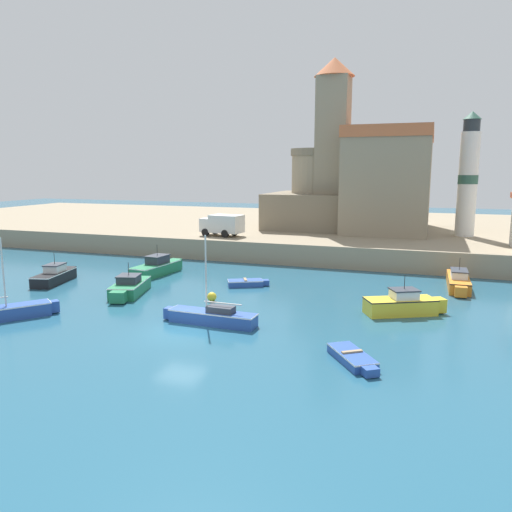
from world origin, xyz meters
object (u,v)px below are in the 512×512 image
Objects in this scene: sailboat_blue_4 at (212,316)px; motorboat_green_7 at (157,267)px; motorboat_yellow_1 at (403,304)px; lighthouse at (468,177)px; dinghy_blue_2 at (353,357)px; church at (381,175)px; motorboat_green_0 at (129,287)px; sailboat_blue_3 at (1,313)px; fortress at (318,201)px; motorboat_black_5 at (55,276)px; mooring_buoy at (212,297)px; dinghy_blue_6 at (247,283)px; truck_on_quay at (222,224)px; motorboat_orange_8 at (458,281)px.

motorboat_green_7 is (-10.10, 11.08, 0.15)m from sailboat_blue_4.
lighthouse is at bearing 79.21° from motorboat_yellow_1.
church is (-2.49, 35.76, 7.99)m from dinghy_blue_2.
motorboat_green_0 is 0.97× the size of sailboat_blue_3.
sailboat_blue_4 is at bearing 16.10° from sailboat_blue_3.
dinghy_blue_2 is 0.32× the size of fortress.
dinghy_blue_2 is 26.28m from motorboat_black_5.
sailboat_blue_3 is at bearing -107.04° from fortress.
motorboat_black_5 is 35.74m from church.
motorboat_black_5 is 14.10m from mooring_buoy.
lighthouse is at bearing 56.35° from mooring_buoy.
lighthouse is at bearing 38.22° from motorboat_black_5.
truck_on_quay is (-7.24, 12.17, 2.97)m from dinghy_blue_6.
motorboat_black_5 is 15.23m from dinghy_blue_6.
truck_on_quay reaches higher than motorboat_black_5.
motorboat_black_5 reaches higher than motorboat_orange_8.
dinghy_blue_6 is (10.66, 13.08, -0.19)m from sailboat_blue_3.
truck_on_quay is at bearing 120.73° from dinghy_blue_6.
motorboat_green_0 is 6.94m from motorboat_green_7.
dinghy_blue_6 is (-11.72, 3.82, -0.35)m from motorboat_yellow_1.
dinghy_blue_6 is at bearing 128.16° from dinghy_blue_2.
lighthouse reaches higher than sailboat_blue_4.
motorboat_yellow_1 is at bearing -66.99° from fortress.
sailboat_blue_4 reaches higher than sailboat_blue_3.
lighthouse is at bearing 19.66° from truck_on_quay.
motorboat_orange_8 is at bearing -18.46° from truck_on_quay.
fortress is (-11.35, 26.72, 4.52)m from motorboat_yellow_1.
motorboat_yellow_1 is 25.96m from lighthouse.
truck_on_quay is (-23.61, -8.44, -4.85)m from lighthouse.
motorboat_black_5 is at bearing 175.47° from mooring_buoy.
dinghy_blue_6 is 5.06× the size of mooring_buoy.
church reaches higher than dinghy_blue_6.
motorboat_green_0 reaches higher than dinghy_blue_2.
motorboat_black_5 is 0.88× the size of motorboat_green_7.
mooring_buoy is at bearing -123.65° from lighthouse.
sailboat_blue_4 is 32.86m from fortress.
dinghy_blue_2 is (-1.71, -8.92, -0.37)m from motorboat_yellow_1.
motorboat_black_5 reaches higher than dinghy_blue_6.
mooring_buoy is (-12.39, -1.17, -0.30)m from motorboat_yellow_1.
motorboat_green_7 reaches higher than motorboat_yellow_1.
motorboat_yellow_1 reaches higher than motorboat_black_5.
motorboat_orange_8 is 17.68m from lighthouse.
motorboat_black_5 is at bearing -164.11° from motorboat_orange_8.
motorboat_yellow_1 is 21.07m from motorboat_green_7.
sailboat_blue_4 is at bearing -47.66° from motorboat_green_7.
motorboat_green_0 is at bearing 64.97° from sailboat_blue_3.
lighthouse is at bearing -8.17° from fortress.
church reaches higher than fortress.
motorboat_yellow_1 is 0.46× the size of fortress.
church is at bearing 50.41° from motorboat_black_5.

